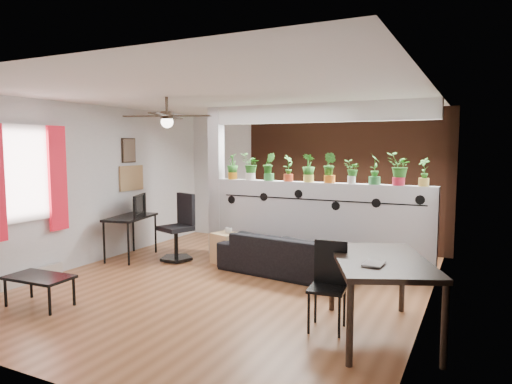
% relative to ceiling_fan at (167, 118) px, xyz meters
% --- Properties ---
extents(room_shell, '(6.30, 7.10, 2.90)m').
position_rel_ceiling_fan_xyz_m(room_shell, '(0.80, 0.30, -1.01)').
color(room_shell, brown).
rests_on(room_shell, ground).
extents(partition_wall, '(3.60, 0.18, 1.35)m').
position_rel_ceiling_fan_xyz_m(partition_wall, '(1.60, 1.80, -1.64)').
color(partition_wall, '#BCBCC1').
rests_on(partition_wall, ground).
extents(ceiling_header, '(3.60, 0.18, 0.30)m').
position_rel_ceiling_fan_xyz_m(ceiling_header, '(1.60, 1.80, 0.14)').
color(ceiling_header, silver).
rests_on(ceiling_header, room_shell).
extents(pier_column, '(0.22, 0.20, 2.60)m').
position_rel_ceiling_fan_xyz_m(pier_column, '(-0.31, 1.80, -1.01)').
color(pier_column, '#BCBCC1').
rests_on(pier_column, ground).
extents(brick_panel, '(3.90, 0.05, 2.60)m').
position_rel_ceiling_fan_xyz_m(brick_panel, '(1.60, 3.27, -1.01)').
color(brick_panel, brown).
rests_on(brick_panel, ground).
extents(vine_decal, '(3.31, 0.01, 0.30)m').
position_rel_ceiling_fan_xyz_m(vine_decal, '(1.60, 1.70, -1.23)').
color(vine_decal, black).
rests_on(vine_decal, partition_wall).
extents(window_assembly, '(0.09, 1.30, 1.55)m').
position_rel_ceiling_fan_xyz_m(window_assembly, '(-1.76, -0.90, -0.81)').
color(window_assembly, white).
rests_on(window_assembly, room_shell).
extents(baseboard_heater, '(0.08, 1.00, 0.18)m').
position_rel_ceiling_fan_xyz_m(baseboard_heater, '(-1.74, -0.90, -2.22)').
color(baseboard_heater, '#BCB9B3').
rests_on(baseboard_heater, ground).
extents(corkboard, '(0.03, 0.60, 0.45)m').
position_rel_ceiling_fan_xyz_m(corkboard, '(-1.78, 1.25, -0.96)').
color(corkboard, '#947047').
rests_on(corkboard, room_shell).
extents(framed_art, '(0.03, 0.34, 0.44)m').
position_rel_ceiling_fan_xyz_m(framed_art, '(-1.78, 1.20, -0.46)').
color(framed_art, '#8C7259').
rests_on(framed_art, room_shell).
extents(ceiling_fan, '(1.19, 1.19, 0.43)m').
position_rel_ceiling_fan_xyz_m(ceiling_fan, '(0.00, 0.00, 0.00)').
color(ceiling_fan, black).
rests_on(ceiling_fan, room_shell).
extents(potted_plant_0, '(0.28, 0.29, 0.45)m').
position_rel_ceiling_fan_xyz_m(potted_plant_0, '(0.02, 1.80, -0.73)').
color(potted_plant_0, orange).
rests_on(potted_plant_0, partition_wall).
extents(potted_plant_1, '(0.27, 0.29, 0.46)m').
position_rel_ceiling_fan_xyz_m(potted_plant_1, '(0.37, 1.80, -0.72)').
color(potted_plant_1, white).
rests_on(potted_plant_1, partition_wall).
extents(potted_plant_2, '(0.31, 0.29, 0.47)m').
position_rel_ceiling_fan_xyz_m(potted_plant_2, '(0.72, 1.80, -0.72)').
color(potted_plant_2, '#2F8237').
rests_on(potted_plant_2, partition_wall).
extents(potted_plant_3, '(0.23, 0.26, 0.43)m').
position_rel_ceiling_fan_xyz_m(potted_plant_3, '(1.07, 1.80, -0.73)').
color(potted_plant_3, '#CA4220').
rests_on(potted_plant_3, partition_wall).
extents(potted_plant_4, '(0.27, 0.23, 0.46)m').
position_rel_ceiling_fan_xyz_m(potted_plant_4, '(1.42, 1.80, -0.72)').
color(potted_plant_4, '#DDC84E').
rests_on(potted_plant_4, partition_wall).
extents(potted_plant_5, '(0.32, 0.29, 0.48)m').
position_rel_ceiling_fan_xyz_m(potted_plant_5, '(1.78, 1.80, -0.71)').
color(potted_plant_5, orange).
rests_on(potted_plant_5, partition_wall).
extents(potted_plant_6, '(0.23, 0.21, 0.37)m').
position_rel_ceiling_fan_xyz_m(potted_plant_6, '(2.13, 1.80, -0.77)').
color(potted_plant_6, silver).
rests_on(potted_plant_6, partition_wall).
extents(potted_plant_7, '(0.22, 0.26, 0.47)m').
position_rel_ceiling_fan_xyz_m(potted_plant_7, '(2.48, 1.80, -0.72)').
color(potted_plant_7, '#308440').
rests_on(potted_plant_7, partition_wall).
extents(potted_plant_8, '(0.33, 0.32, 0.49)m').
position_rel_ceiling_fan_xyz_m(potted_plant_8, '(2.83, 1.80, -0.71)').
color(potted_plant_8, red).
rests_on(potted_plant_8, partition_wall).
extents(potted_plant_9, '(0.27, 0.26, 0.41)m').
position_rel_ceiling_fan_xyz_m(potted_plant_9, '(3.18, 1.80, -0.74)').
color(potted_plant_9, gold).
rests_on(potted_plant_9, partition_wall).
extents(sofa, '(2.07, 1.03, 0.58)m').
position_rel_ceiling_fan_xyz_m(sofa, '(1.35, 1.11, -2.02)').
color(sofa, black).
rests_on(sofa, ground).
extents(cube_shelf, '(0.50, 0.47, 0.50)m').
position_rel_ceiling_fan_xyz_m(cube_shelf, '(0.19, 1.26, -2.06)').
color(cube_shelf, tan).
rests_on(cube_shelf, ground).
extents(cup, '(0.15, 0.15, 0.09)m').
position_rel_ceiling_fan_xyz_m(cup, '(0.24, 1.26, -1.77)').
color(cup, gray).
rests_on(cup, cube_shelf).
extents(computer_desk, '(0.71, 1.09, 0.73)m').
position_rel_ceiling_fan_xyz_m(computer_desk, '(-1.45, 0.83, -1.66)').
color(computer_desk, black).
rests_on(computer_desk, ground).
extents(monitor, '(0.35, 0.19, 0.20)m').
position_rel_ceiling_fan_xyz_m(monitor, '(-1.45, 0.98, -1.49)').
color(monitor, black).
rests_on(monitor, computer_desk).
extents(office_chair, '(0.59, 0.60, 1.11)m').
position_rel_ceiling_fan_xyz_m(office_chair, '(-0.61, 1.07, -1.83)').
color(office_chair, black).
rests_on(office_chair, ground).
extents(dining_table, '(1.40, 1.70, 0.80)m').
position_rel_ceiling_fan_xyz_m(dining_table, '(3.05, -0.55, -1.60)').
color(dining_table, black).
rests_on(dining_table, ground).
extents(book, '(0.19, 0.25, 0.02)m').
position_rel_ceiling_fan_xyz_m(book, '(2.95, -0.85, -1.50)').
color(book, gray).
rests_on(book, dining_table).
extents(folding_chair, '(0.41, 0.41, 0.92)m').
position_rel_ceiling_fan_xyz_m(folding_chair, '(2.52, -0.58, -1.77)').
color(folding_chair, black).
rests_on(folding_chair, ground).
extents(coffee_table, '(0.82, 0.48, 0.37)m').
position_rel_ceiling_fan_xyz_m(coffee_table, '(-0.80, -1.51, -1.98)').
color(coffee_table, black).
rests_on(coffee_table, ground).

